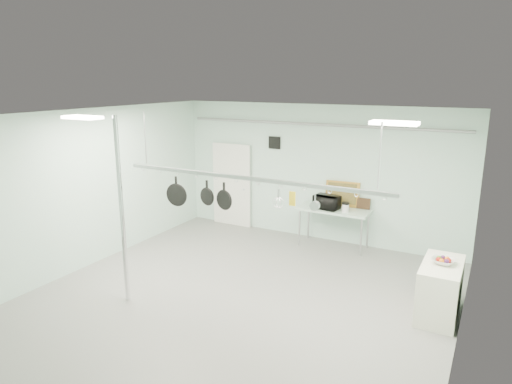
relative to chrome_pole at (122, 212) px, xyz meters
The scene contains 25 objects.
floor 2.41m from the chrome_pole, 19.44° to the left, with size 8.00×8.00×0.00m, color gray.
ceiling 2.40m from the chrome_pole, 19.44° to the left, with size 7.00×8.00×0.02m, color silver.
back_wall 4.89m from the chrome_pole, 69.68° to the left, with size 7.00×0.02×3.20m, color #AED1C5.
right_wall 5.22m from the chrome_pole, ahead, with size 0.02×8.00×3.20m, color #AED1C5.
door 4.61m from the chrome_pole, 97.53° to the left, with size 1.10×0.10×2.20m, color silver.
wall_vent 4.65m from the chrome_pole, 82.52° to the left, with size 0.30×0.04×0.30m, color black.
conduit_pipe 4.95m from the chrome_pole, 69.30° to the left, with size 0.07×0.07×6.60m, color gray.
chrome_pole is the anchor object (origin of this frame).
prep_table 4.85m from the chrome_pole, 61.29° to the left, with size 1.60×0.70×0.91m.
side_cabinet 5.37m from the chrome_pole, 22.41° to the left, with size 0.60×1.20×0.90m, color white.
pot_rack 2.19m from the chrome_pole, 25.35° to the left, with size 4.80×0.06×1.00m.
light_panel_left 1.65m from the chrome_pole, 158.20° to the right, with size 0.65×0.30×0.05m, color white.
light_panel_right 4.55m from the chrome_pole, 16.31° to the left, with size 0.65×0.30×0.05m, color white.
microwave 4.68m from the chrome_pole, 62.46° to the left, with size 0.55×0.37×0.31m, color black.
coffee_canister 4.85m from the chrome_pole, 57.22° to the left, with size 0.15×0.15×0.19m, color silver.
painting_large 5.11m from the chrome_pole, 62.15° to the left, with size 0.78×0.05×0.58m, color gold.
painting_small 5.37m from the chrome_pole, 57.37° to the left, with size 0.30×0.04×0.25m, color #301F11.
fruit_bowl 5.29m from the chrome_pole, 22.45° to the left, with size 0.36×0.36×0.09m, color silver.
skillet_left 1.03m from the chrome_pole, 63.24° to the left, with size 0.41×0.06×0.55m, color black, non-canonical shape.
skillet_mid 1.46m from the chrome_pole, 39.00° to the left, with size 0.31×0.06×0.43m, color black, non-canonical shape.
skillet_right 1.73m from the chrome_pole, 31.72° to the left, with size 0.34×0.06×0.47m, color black, non-canonical shape.
whisk 2.64m from the chrome_pole, 20.07° to the left, with size 0.18×0.18×0.35m, color #BCBDC2, non-canonical shape.
grater 2.87m from the chrome_pole, 18.42° to the left, with size 0.10×0.02×0.25m, color gold, non-canonical shape.
saucepan 3.22m from the chrome_pole, 16.32° to the left, with size 0.14×0.08×0.25m, color silver, non-canonical shape.
fruit_cluster 5.29m from the chrome_pole, 22.45° to the left, with size 0.24×0.24×0.09m, color #A6170F, non-canonical shape.
Camera 1 is at (3.73, -5.96, 3.76)m, focal length 32.00 mm.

